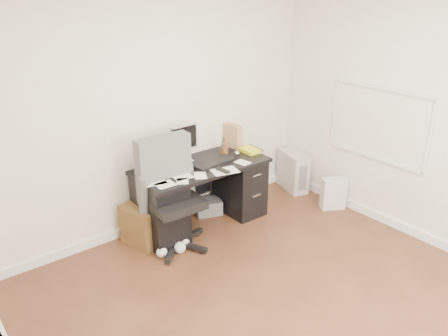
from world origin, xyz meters
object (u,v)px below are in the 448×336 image
(lcd_monitor, at_px, (184,144))
(keyboard, at_px, (214,163))
(office_chair, at_px, (174,196))
(desk, at_px, (202,193))
(wicker_basket, at_px, (147,223))
(pc_tower, at_px, (293,171))

(lcd_monitor, height_order, keyboard, lcd_monitor)
(office_chair, bearing_deg, lcd_monitor, 46.62)
(desk, relative_size, lcd_monitor, 3.32)
(lcd_monitor, height_order, wicker_basket, lcd_monitor)
(pc_tower, bearing_deg, lcd_monitor, -167.65)
(lcd_monitor, height_order, pc_tower, lcd_monitor)
(lcd_monitor, bearing_deg, keyboard, -46.25)
(desk, relative_size, office_chair, 1.27)
(lcd_monitor, bearing_deg, office_chair, -138.59)
(pc_tower, bearing_deg, desk, -162.07)
(desk, xyz_separation_m, pc_tower, (1.54, 0.04, -0.14))
(office_chair, relative_size, pc_tower, 2.29)
(pc_tower, xyz_separation_m, wicker_basket, (-2.21, 0.04, -0.04))
(desk, distance_m, wicker_basket, 0.70)
(keyboard, xyz_separation_m, wicker_basket, (-0.79, 0.15, -0.55))
(lcd_monitor, height_order, office_chair, lcd_monitor)
(lcd_monitor, distance_m, keyboard, 0.40)
(keyboard, bearing_deg, pc_tower, -3.82)
(lcd_monitor, distance_m, office_chair, 0.65)
(office_chair, height_order, wicker_basket, office_chair)
(desk, distance_m, keyboard, 0.39)
(office_chair, distance_m, pc_tower, 2.07)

